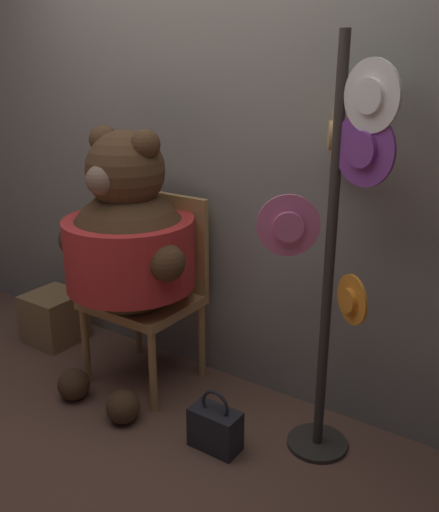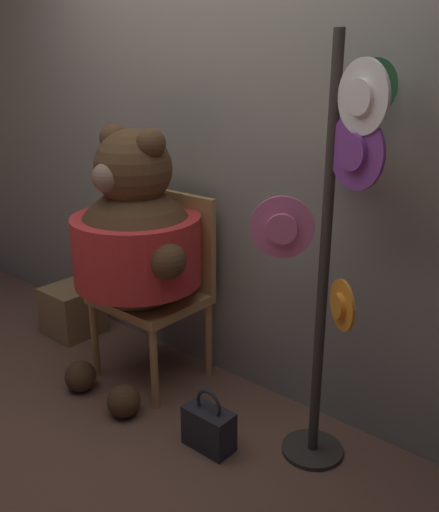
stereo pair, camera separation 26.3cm
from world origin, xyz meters
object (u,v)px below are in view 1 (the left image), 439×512
at_px(hat_display_rack, 337,225).
at_px(teddy_bear, 128,245).
at_px(chair, 152,282).
at_px(handbag_on_ground, 215,428).

bearing_deg(hat_display_rack, teddy_bear, -174.97).
height_order(chair, hat_display_rack, hat_display_rack).
distance_m(chair, teddy_bear, 0.31).
bearing_deg(hat_display_rack, handbag_on_ground, -145.11).
distance_m(chair, hat_display_rack, 1.19).
bearing_deg(teddy_bear, hat_display_rack, 5.03).
distance_m(teddy_bear, hat_display_rack, 1.10).
xyz_separation_m(teddy_bear, hat_display_rack, (1.07, 0.09, 0.26)).
bearing_deg(chair, teddy_bear, -90.61).
height_order(teddy_bear, handbag_on_ground, teddy_bear).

